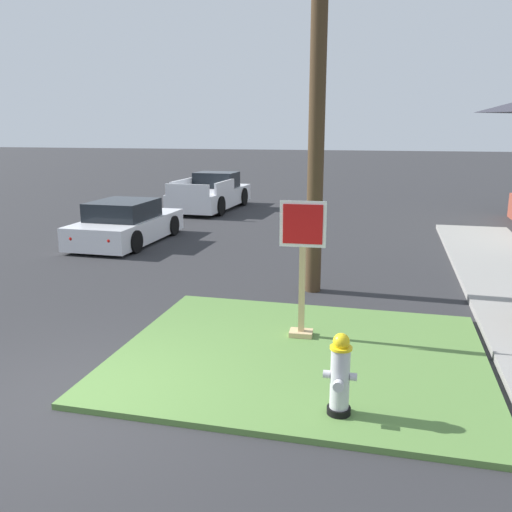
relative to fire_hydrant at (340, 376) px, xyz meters
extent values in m
plane|color=#2B2B2D|center=(-3.23, -0.31, -0.54)|extent=(160.00, 160.00, 0.00)
cube|color=#567F3D|center=(-0.71, 1.62, -0.50)|extent=(5.26, 4.43, 0.08)
cylinder|color=black|center=(0.00, 0.00, -0.42)|extent=(0.28, 0.28, 0.08)
cylinder|color=#BCBCC1|center=(0.00, 0.00, -0.03)|extent=(0.22, 0.22, 0.71)
cylinder|color=yellow|center=(0.00, 0.00, 0.34)|extent=(0.25, 0.25, 0.03)
sphere|color=yellow|center=(0.00, 0.00, 0.42)|extent=(0.19, 0.19, 0.19)
cube|color=yellow|center=(0.00, 0.00, 0.49)|extent=(0.04, 0.04, 0.04)
cylinder|color=#BCBCC1|center=(-0.15, 0.00, 0.01)|extent=(0.08, 0.09, 0.09)
cylinder|color=#BCBCC1|center=(0.15, 0.00, 0.01)|extent=(0.08, 0.09, 0.09)
cylinder|color=#BCBCC1|center=(0.00, -0.16, -0.04)|extent=(0.12, 0.09, 0.12)
cube|color=tan|center=(-0.81, 2.29, 0.58)|extent=(0.09, 0.09, 2.09)
cube|color=tan|center=(-0.81, 2.29, -0.42)|extent=(0.37, 0.30, 0.08)
cube|color=white|center=(-0.80, 2.24, 1.33)|extent=(0.70, 0.05, 0.70)
cube|color=red|center=(-0.80, 2.23, 1.33)|extent=(0.60, 0.04, 0.60)
cylinder|color=black|center=(-3.07, 3.40, -0.54)|extent=(0.70, 0.70, 0.02)
cube|color=silver|center=(-7.00, 8.65, -0.13)|extent=(1.88, 4.18, 0.64)
cube|color=black|center=(-7.00, 8.44, 0.43)|extent=(1.60, 1.93, 0.56)
cylinder|color=black|center=(-7.85, 9.95, -0.23)|extent=(0.23, 0.62, 0.62)
cylinder|color=black|center=(-6.12, 9.93, -0.23)|extent=(0.23, 0.62, 0.62)
cylinder|color=black|center=(-7.88, 7.37, -0.23)|extent=(0.23, 0.62, 0.62)
cylinder|color=black|center=(-6.15, 7.35, -0.23)|extent=(0.23, 0.62, 0.62)
sphere|color=white|center=(-7.53, 10.69, -0.07)|extent=(0.14, 0.14, 0.14)
sphere|color=red|center=(-7.58, 6.62, -0.07)|extent=(0.12, 0.12, 0.12)
sphere|color=white|center=(-6.43, 10.67, -0.07)|extent=(0.14, 0.14, 0.14)
sphere|color=red|center=(-6.48, 6.61, -0.07)|extent=(0.12, 0.12, 0.12)
cube|color=silver|center=(-6.71, 15.52, -0.04)|extent=(2.10, 5.07, 0.68)
cube|color=black|center=(-6.68, 16.22, 0.60)|extent=(1.73, 1.36, 0.68)
cube|color=silver|center=(-7.65, 14.68, 0.52)|extent=(0.18, 2.10, 0.44)
cube|color=silver|center=(-5.83, 14.61, 0.52)|extent=(0.18, 2.10, 0.44)
cube|color=silver|center=(-6.80, 13.07, 0.52)|extent=(1.73, 0.16, 0.44)
cylinder|color=black|center=(-7.55, 17.06, -0.16)|extent=(0.29, 0.77, 0.76)
cylinder|color=black|center=(-5.75, 16.99, -0.16)|extent=(0.29, 0.77, 0.76)
cylinder|color=black|center=(-7.66, 14.06, -0.16)|extent=(0.29, 0.77, 0.76)
cylinder|color=black|center=(-5.86, 13.99, -0.16)|extent=(0.29, 0.77, 0.76)
cylinder|color=#42301E|center=(-1.01, 5.03, 3.81)|extent=(0.32, 0.32, 8.71)
camera|label=1|loc=(0.43, -5.72, 2.73)|focal=38.13mm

